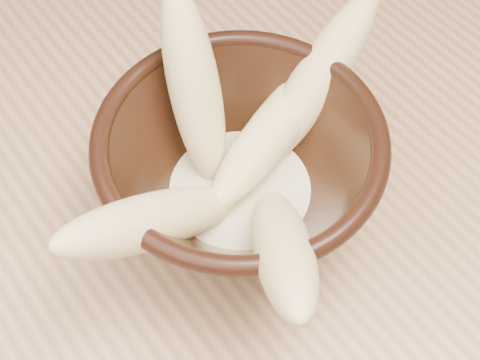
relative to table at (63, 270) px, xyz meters
name	(u,v)px	position (x,y,z in m)	size (l,w,h in m)	color
table	(63,270)	(0.00, 0.00, 0.00)	(1.20, 0.80, 0.75)	tan
bowl	(240,173)	(0.12, -0.09, 0.14)	(0.19, 0.19, 0.10)	black
milk_puddle	(240,193)	(0.12, -0.09, 0.11)	(0.11, 0.11, 0.01)	beige
banana_upright	(194,87)	(0.13, -0.03, 0.18)	(0.04, 0.04, 0.14)	#F4DA90
banana_left	(154,220)	(0.05, -0.10, 0.16)	(0.04, 0.04, 0.15)	#F4DA90
banana_right	(317,80)	(0.21, -0.07, 0.16)	(0.04, 0.04, 0.15)	#F4DA90
banana_across	(275,128)	(0.17, -0.07, 0.14)	(0.04, 0.04, 0.15)	#F4DA90
banana_front	(283,249)	(0.10, -0.16, 0.16)	(0.04, 0.04, 0.16)	#F4DA90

